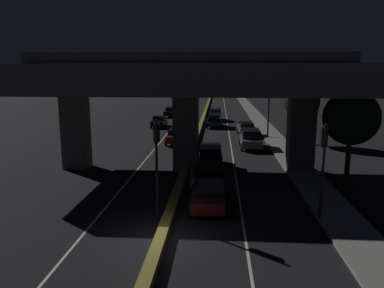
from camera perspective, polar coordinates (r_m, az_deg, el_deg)
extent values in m
plane|color=black|center=(16.96, -4.77, -14.88)|extent=(200.00, 200.00, 0.00)
cube|color=beige|center=(50.98, -2.89, 2.64)|extent=(0.12, 126.00, 0.00)
cube|color=beige|center=(50.62, 5.51, 2.55)|extent=(0.12, 126.00, 0.00)
cube|color=olive|center=(50.64, 1.30, 2.83)|extent=(0.51, 126.00, 0.42)
cube|color=gray|center=(44.12, 12.15, 1.20)|extent=(2.34, 126.00, 0.16)
cube|color=#5B5956|center=(30.13, -17.29, 1.94)|extent=(1.85, 1.56, 5.82)
cube|color=#5B5956|center=(28.71, 16.26, 1.57)|extent=(1.85, 1.56, 5.82)
cube|color=#5B5956|center=(28.17, -0.93, 1.84)|extent=(1.85, 1.56, 5.82)
cube|color=#5B5956|center=(27.82, -0.96, 9.87)|extent=(24.54, 9.83, 2.05)
cube|color=#333335|center=(27.83, -0.97, 12.91)|extent=(24.54, 0.40, 0.90)
cylinder|color=black|center=(19.08, -5.40, -3.83)|extent=(0.14, 0.14, 5.04)
cube|color=black|center=(18.87, -5.42, 1.74)|extent=(0.30, 0.28, 0.95)
sphere|color=black|center=(18.97, -5.36, 2.69)|extent=(0.18, 0.18, 0.18)
sphere|color=black|center=(19.02, -5.34, 1.81)|extent=(0.18, 0.18, 0.18)
sphere|color=green|center=(19.07, -5.33, 0.93)|extent=(0.18, 0.18, 0.18)
cylinder|color=black|center=(19.53, 19.28, -4.27)|extent=(0.14, 0.14, 4.91)
cube|color=black|center=(19.33, 19.47, 0.98)|extent=(0.30, 0.28, 0.95)
sphere|color=black|center=(19.43, 19.41, 1.92)|extent=(0.18, 0.18, 0.18)
sphere|color=black|center=(19.47, 19.36, 1.06)|extent=(0.18, 0.18, 0.18)
sphere|color=green|center=(19.52, 19.30, 0.20)|extent=(0.18, 0.18, 0.18)
cylinder|color=#2D2D30|center=(42.77, 11.62, 5.90)|extent=(0.18, 0.18, 7.52)
cylinder|color=#2D2D30|center=(42.51, 10.55, 10.78)|extent=(1.85, 0.10, 0.10)
ellipsoid|color=#F2B759|center=(42.42, 9.28, 10.68)|extent=(0.56, 0.32, 0.24)
cube|color=#591414|center=(20.79, 2.45, -8.00)|extent=(1.82, 4.22, 0.64)
cube|color=black|center=(20.42, 2.45, -6.71)|extent=(1.59, 2.03, 0.47)
cylinder|color=black|center=(22.23, 0.25, -7.58)|extent=(0.21, 0.62, 0.62)
cylinder|color=black|center=(22.21, 4.76, -7.64)|extent=(0.21, 0.62, 0.62)
cylinder|color=black|center=(19.63, -0.21, -10.15)|extent=(0.21, 0.62, 0.62)
cylinder|color=black|center=(19.60, 4.94, -10.22)|extent=(0.21, 0.62, 0.62)
cube|color=red|center=(18.82, 0.41, -9.96)|extent=(0.18, 0.03, 0.11)
cube|color=red|center=(18.80, 4.25, -10.01)|extent=(0.18, 0.03, 0.11)
cube|color=black|center=(29.15, 2.85, -2.44)|extent=(1.88, 4.76, 0.66)
cube|color=black|center=(28.99, 2.86, -1.05)|extent=(1.64, 2.86, 0.80)
cylinder|color=black|center=(30.76, 1.22, -2.34)|extent=(0.21, 0.59, 0.59)
cylinder|color=black|center=(30.76, 4.51, -2.38)|extent=(0.21, 0.59, 0.59)
cylinder|color=black|center=(27.74, 0.99, -3.83)|extent=(0.21, 0.59, 0.59)
cylinder|color=black|center=(27.73, 4.65, -3.87)|extent=(0.21, 0.59, 0.59)
cube|color=red|center=(26.85, 1.46, -3.54)|extent=(0.18, 0.03, 0.11)
cube|color=red|center=(26.84, 4.17, -3.56)|extent=(0.18, 0.03, 0.11)
cube|color=#515459|center=(37.02, 8.90, 0.43)|extent=(1.91, 4.30, 0.75)
cube|color=black|center=(36.89, 8.94, 1.60)|extent=(1.68, 2.58, 0.78)
cylinder|color=black|center=(38.41, 7.34, 0.29)|extent=(0.20, 0.63, 0.63)
cylinder|color=black|center=(38.56, 10.10, 0.25)|extent=(0.20, 0.63, 0.63)
cylinder|color=black|center=(35.63, 7.58, -0.56)|extent=(0.20, 0.63, 0.63)
cylinder|color=black|center=(35.79, 10.55, -0.60)|extent=(0.20, 0.63, 0.63)
cube|color=red|center=(34.85, 8.10, -0.14)|extent=(0.18, 0.03, 0.11)
cube|color=red|center=(34.96, 10.27, -0.17)|extent=(0.18, 0.03, 0.11)
cube|color=#515459|center=(44.55, 8.22, 2.23)|extent=(1.87, 4.28, 0.74)
cube|color=black|center=(44.25, 8.28, 2.98)|extent=(1.58, 2.08, 0.51)
cylinder|color=black|center=(45.89, 6.99, 2.04)|extent=(0.22, 0.64, 0.64)
cylinder|color=black|center=(46.07, 9.06, 2.02)|extent=(0.22, 0.64, 0.64)
cylinder|color=black|center=(43.15, 7.30, 1.47)|extent=(0.22, 0.64, 0.64)
cylinder|color=black|center=(43.34, 9.50, 1.45)|extent=(0.22, 0.64, 0.64)
cube|color=red|center=(42.40, 7.72, 1.85)|extent=(0.18, 0.04, 0.11)
cube|color=red|center=(42.53, 9.33, 1.83)|extent=(0.18, 0.04, 0.11)
cube|color=#141938|center=(50.86, 3.46, 3.30)|extent=(2.09, 4.80, 0.59)
cube|color=black|center=(50.88, 3.48, 4.11)|extent=(1.81, 3.47, 0.84)
cylinder|color=black|center=(52.50, 2.57, 3.22)|extent=(0.23, 0.61, 0.60)
cylinder|color=black|center=(52.39, 4.56, 3.18)|extent=(0.23, 0.61, 0.60)
cylinder|color=black|center=(49.42, 2.29, 2.73)|extent=(0.23, 0.61, 0.60)
cylinder|color=black|center=(49.31, 4.41, 2.69)|extent=(0.23, 0.61, 0.60)
cube|color=red|center=(48.56, 2.52, 2.97)|extent=(0.18, 0.04, 0.11)
cube|color=red|center=(48.47, 4.06, 2.94)|extent=(0.18, 0.04, 0.11)
cube|color=silver|center=(57.77, 3.63, 4.30)|extent=(1.87, 4.66, 0.73)
cube|color=black|center=(57.70, 3.64, 4.99)|extent=(1.63, 2.80, 0.67)
cylinder|color=black|center=(59.36, 2.78, 4.13)|extent=(0.21, 0.64, 0.64)
cylinder|color=black|center=(59.33, 4.52, 4.11)|extent=(0.21, 0.64, 0.64)
cylinder|color=black|center=(56.32, 2.68, 3.76)|extent=(0.21, 0.64, 0.64)
cylinder|color=black|center=(56.29, 4.51, 3.74)|extent=(0.21, 0.64, 0.64)
cube|color=red|center=(55.47, 2.92, 4.07)|extent=(0.18, 0.03, 0.11)
cube|color=red|center=(55.45, 4.25, 4.05)|extent=(0.18, 0.03, 0.11)
cube|color=#591414|center=(39.19, -2.45, 1.10)|extent=(1.75, 4.64, 0.65)
cube|color=black|center=(39.32, -2.42, 1.97)|extent=(1.53, 2.23, 0.48)
cylinder|color=black|center=(37.66, -1.44, 0.19)|extent=(0.20, 0.68, 0.67)
cylinder|color=black|center=(37.86, -3.99, 0.23)|extent=(0.20, 0.68, 0.67)
cylinder|color=black|center=(40.65, -1.01, 1.00)|extent=(0.20, 0.68, 0.67)
cylinder|color=black|center=(40.84, -3.37, 1.03)|extent=(0.20, 0.68, 0.67)
cube|color=white|center=(41.42, -1.24, 1.50)|extent=(0.18, 0.03, 0.11)
cube|color=white|center=(41.55, -2.90, 1.52)|extent=(0.18, 0.03, 0.11)
cube|color=black|center=(50.88, -5.05, 3.31)|extent=(1.77, 4.06, 0.67)
cube|color=black|center=(50.91, -5.05, 3.98)|extent=(1.54, 1.63, 0.49)
cylinder|color=black|center=(49.50, -4.31, 2.72)|extent=(0.21, 0.60, 0.60)
cylinder|color=black|center=(49.76, -6.24, 2.73)|extent=(0.21, 0.60, 0.60)
cylinder|color=black|center=(52.12, -3.91, 3.14)|extent=(0.21, 0.60, 0.60)
cylinder|color=black|center=(52.36, -5.75, 3.15)|extent=(0.21, 0.60, 0.60)
cube|color=white|center=(52.80, -4.07, 3.50)|extent=(0.18, 0.03, 0.11)
cube|color=white|center=(52.98, -5.38, 3.50)|extent=(0.18, 0.03, 0.11)
cube|color=black|center=(62.37, -3.22, 4.78)|extent=(1.96, 4.36, 0.71)
cube|color=black|center=(62.52, -3.19, 5.37)|extent=(1.65, 2.12, 0.53)
cylinder|color=black|center=(60.88, -2.63, 4.30)|extent=(0.23, 0.63, 0.63)
cylinder|color=black|center=(61.18, -4.24, 4.32)|extent=(0.23, 0.63, 0.63)
cylinder|color=black|center=(63.66, -2.22, 4.60)|extent=(0.23, 0.63, 0.63)
cylinder|color=black|center=(63.94, -3.77, 4.61)|extent=(0.23, 0.63, 0.63)
cube|color=white|center=(64.40, -2.34, 4.89)|extent=(0.18, 0.04, 0.11)
cube|color=white|center=(64.60, -3.44, 4.90)|extent=(0.18, 0.04, 0.11)
cube|color=#591414|center=(75.13, -1.82, 5.83)|extent=(1.88, 4.73, 0.63)
cube|color=black|center=(75.20, -1.81, 6.27)|extent=(1.60, 1.91, 0.49)
cylinder|color=black|center=(73.52, -1.30, 5.48)|extent=(0.22, 0.67, 0.67)
cylinder|color=black|center=(73.75, -2.64, 5.48)|extent=(0.22, 0.67, 0.67)
cylinder|color=black|center=(76.58, -1.03, 5.70)|extent=(0.22, 0.67, 0.67)
cylinder|color=black|center=(76.80, -2.31, 5.71)|extent=(0.22, 0.67, 0.67)
cube|color=white|center=(77.39, -1.14, 5.92)|extent=(0.18, 0.03, 0.11)
cube|color=white|center=(77.54, -2.05, 5.92)|extent=(0.18, 0.03, 0.11)
cylinder|color=black|center=(24.36, 0.20, -5.93)|extent=(0.10, 0.59, 0.59)
cylinder|color=black|center=(23.26, 0.10, -6.76)|extent=(0.12, 0.60, 0.59)
cube|color=silver|center=(23.75, 0.15, -5.83)|extent=(0.27, 0.89, 0.32)
cylinder|color=maroon|center=(23.63, 0.15, -4.84)|extent=(0.33, 0.33, 0.53)
sphere|color=#B21919|center=(23.53, 0.15, -3.94)|extent=(0.24, 0.24, 0.24)
cube|color=red|center=(23.15, 0.09, -6.28)|extent=(0.08, 0.03, 0.08)
cylinder|color=black|center=(28.62, 15.81, -3.18)|extent=(0.28, 0.28, 0.85)
cylinder|color=#26593F|center=(28.44, 15.89, -1.66)|extent=(0.33, 0.33, 0.71)
sphere|color=tan|center=(28.35, 15.94, -0.73)|extent=(0.23, 0.23, 0.23)
cylinder|color=#2D2116|center=(26.19, 22.62, -2.62)|extent=(0.32, 0.32, 3.22)
sphere|color=black|center=(25.71, 23.10, 3.74)|extent=(3.52, 3.52, 3.52)
cylinder|color=#38281C|center=(40.73, 16.18, 2.22)|extent=(0.44, 0.44, 2.97)
sphere|color=black|center=(40.41, 16.40, 6.23)|extent=(3.67, 3.67, 3.67)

